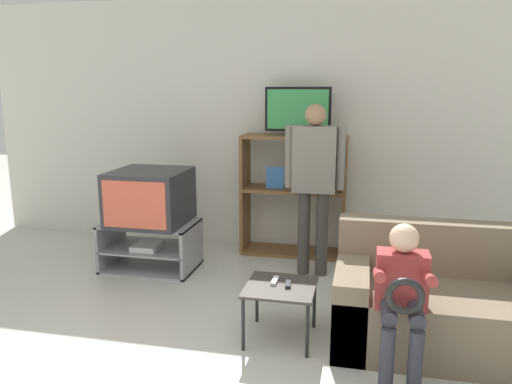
% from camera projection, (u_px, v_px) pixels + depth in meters
% --- Properties ---
extents(wall_back, '(6.40, 0.06, 2.60)m').
position_uv_depth(wall_back, '(270.00, 125.00, 5.24)').
color(wall_back, silver).
rests_on(wall_back, ground_plane).
extents(tv_stand, '(0.86, 0.56, 0.45)m').
position_uv_depth(tv_stand, '(151.00, 246.00, 4.73)').
color(tv_stand, '#939399').
rests_on(tv_stand, ground_plane).
extents(television_main, '(0.67, 0.67, 0.50)m').
position_uv_depth(television_main, '(150.00, 197.00, 4.63)').
color(television_main, '#2D2D33').
rests_on(television_main, tv_stand).
extents(media_shelf, '(1.05, 0.37, 1.23)m').
position_uv_depth(media_shelf, '(293.00, 194.00, 5.07)').
color(media_shelf, brown).
rests_on(media_shelf, ground_plane).
extents(television_flat, '(0.65, 0.20, 0.47)m').
position_uv_depth(television_flat, '(298.00, 113.00, 4.87)').
color(television_flat, black).
rests_on(television_flat, media_shelf).
extents(snack_table, '(0.47, 0.47, 0.39)m').
position_uv_depth(snack_table, '(281.00, 292.00, 3.37)').
color(snack_table, '#38332D').
rests_on(snack_table, ground_plane).
extents(remote_control_black, '(0.05, 0.15, 0.02)m').
position_uv_depth(remote_control_black, '(288.00, 283.00, 3.37)').
color(remote_control_black, '#232328').
rests_on(remote_control_black, snack_table).
extents(remote_control_white, '(0.04, 0.14, 0.02)m').
position_uv_depth(remote_control_white, '(275.00, 281.00, 3.42)').
color(remote_control_white, silver).
rests_on(remote_control_white, snack_table).
extents(couch, '(1.44, 0.81, 0.78)m').
position_uv_depth(couch, '(445.00, 306.00, 3.31)').
color(couch, '#756651').
rests_on(couch, ground_plane).
extents(person_standing_adult, '(0.53, 0.20, 1.55)m').
position_uv_depth(person_standing_adult, '(314.00, 174.00, 4.43)').
color(person_standing_adult, '#3D3833').
rests_on(person_standing_adult, ground_plane).
extents(person_seated_child, '(0.33, 0.43, 0.92)m').
position_uv_depth(person_seated_child, '(402.00, 290.00, 2.87)').
color(person_seated_child, '#2D2D38').
rests_on(person_seated_child, ground_plane).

